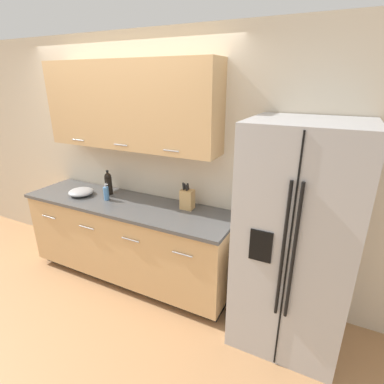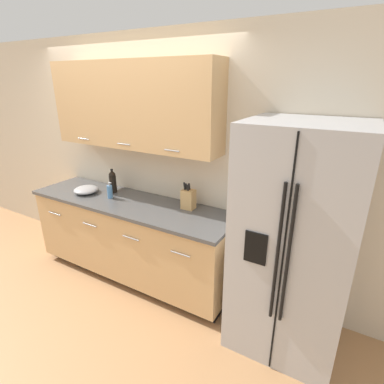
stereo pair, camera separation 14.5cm
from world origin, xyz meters
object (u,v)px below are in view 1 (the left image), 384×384
Objects in this scene: refrigerator at (295,240)px; mixing_bowl at (81,192)px; wine_bottle at (108,183)px; soap_dispenser at (106,193)px; knife_block at (187,199)px.

refrigerator is 2.32m from mixing_bowl.
soap_dispenser is at bearing -57.62° from wine_bottle.
mixing_bowl is (-0.35, -0.02, -0.04)m from soap_dispenser.
refrigerator reaches higher than soap_dispenser.
soap_dispenser is (0.10, -0.15, -0.05)m from wine_bottle.
wine_bottle is at bearing 122.38° from soap_dispenser.
refrigerator is 6.90× the size of mixing_bowl.
knife_block is at bearing 11.60° from soap_dispenser.
refrigerator is 2.07m from wine_bottle.
knife_block is at bearing 9.25° from mixing_bowl.
wine_bottle is (-0.98, -0.03, 0.03)m from knife_block.
wine_bottle is at bearing -178.25° from knife_block.
wine_bottle is at bearing 175.12° from refrigerator.
knife_block is at bearing 1.75° from wine_bottle.
refrigerator reaches higher than wine_bottle.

